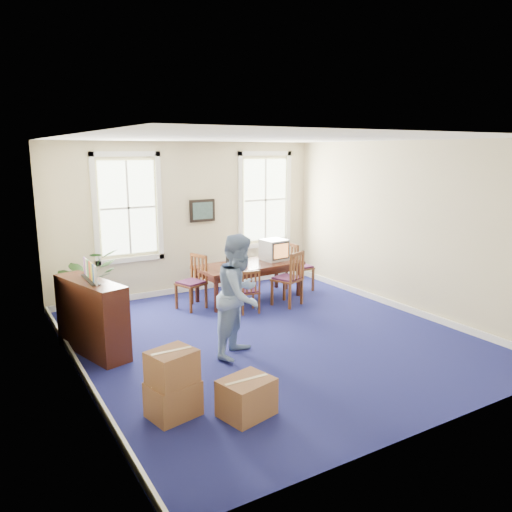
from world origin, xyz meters
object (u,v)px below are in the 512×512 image
man (240,295)px  cardboard_boxes (186,374)px  credenza (92,316)px  potted_plant (86,283)px  crt_tv (274,250)px  chair_near_left (248,291)px  conference_table (249,281)px

man → cardboard_boxes: man is taller
credenza → potted_plant: (0.30, 1.82, 0.05)m
credenza → potted_plant: bearing=64.8°
crt_tv → chair_near_left: (-1.09, -0.79, -0.54)m
credenza → cardboard_boxes: bearing=-91.7°
conference_table → credenza: 3.65m
conference_table → potted_plant: potted_plant is taller
conference_table → credenza: credenza is taller
crt_tv → potted_plant: 3.82m
crt_tv → conference_table: bearing=178.9°
conference_table → crt_tv: bearing=1.4°
cardboard_boxes → crt_tv: bearing=45.3°
man → credenza: (-1.89, 1.20, -0.34)m
credenza → potted_plant: potted_plant is taller
crt_tv → potted_plant: bearing=166.2°
potted_plant → conference_table: bearing=-10.8°
potted_plant → credenza: bearing=-99.5°
man → conference_table: bearing=21.5°
crt_tv → cardboard_boxes: crt_tv is taller
chair_near_left → cardboard_boxes: bearing=58.3°
conference_table → potted_plant: size_ratio=1.74×
chair_near_left → potted_plant: 3.00m
chair_near_left → potted_plant: bearing=-16.9°
chair_near_left → credenza: credenza is taller
conference_table → chair_near_left: (-0.45, -0.74, 0.05)m
conference_table → cardboard_boxes: cardboard_boxes is taller
conference_table → chair_near_left: size_ratio=2.59×
conference_table → credenza: (-3.43, -1.22, 0.21)m
potted_plant → crt_tv: bearing=-8.2°
conference_table → man: 2.92m
potted_plant → cardboard_boxes: bearing=-86.3°
chair_near_left → credenza: size_ratio=0.57×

